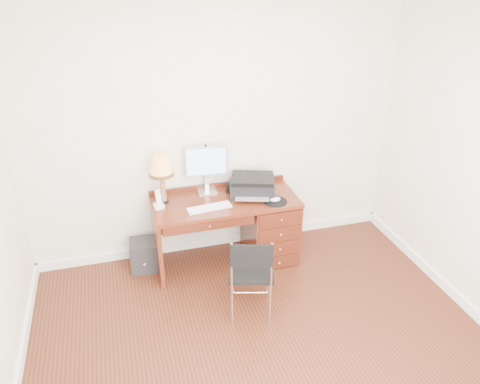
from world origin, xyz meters
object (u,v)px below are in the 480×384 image
object	(u,v)px
monitor	(206,164)
equipment_box	(144,255)
printer	(253,186)
leg_lamp	(161,169)
chair	(253,269)
phone	(159,203)
desk	(254,223)

from	to	relation	value
monitor	equipment_box	xyz separation A→B (m)	(-0.73, -0.15, -0.91)
printer	leg_lamp	size ratio (longest dim) A/B	1.07
printer	chair	size ratio (longest dim) A/B	0.64
phone	chair	xyz separation A→B (m)	(0.70, -0.93, -0.29)
leg_lamp	chair	world-z (taller)	leg_lamp
desk	printer	xyz separation A→B (m)	(-0.01, 0.05, 0.44)
monitor	phone	bearing A→B (deg)	-151.67
desk	monitor	xyz separation A→B (m)	(-0.46, 0.24, 0.66)
monitor	printer	bearing A→B (deg)	-17.32
monitor	leg_lamp	bearing A→B (deg)	-160.96
monitor	equipment_box	size ratio (longest dim) A/B	1.56
printer	phone	size ratio (longest dim) A/B	2.74
leg_lamp	equipment_box	size ratio (longest dim) A/B	1.55
phone	equipment_box	size ratio (longest dim) A/B	0.60
leg_lamp	chair	bearing A→B (deg)	-58.60
leg_lamp	phone	bearing A→B (deg)	-119.26
monitor	leg_lamp	distance (m)	0.49
monitor	chair	distance (m)	1.29
equipment_box	phone	bearing A→B (deg)	-17.77
leg_lamp	phone	world-z (taller)	leg_lamp
desk	printer	size ratio (longest dim) A/B	2.76
monitor	chair	bearing A→B (deg)	-76.24
printer	chair	distance (m)	1.06
chair	monitor	bearing A→B (deg)	114.00
leg_lamp	equipment_box	xyz separation A→B (m)	(-0.26, -0.03, -0.96)
monitor	equipment_box	world-z (taller)	monitor
desk	monitor	size ratio (longest dim) A/B	2.92
printer	desk	bearing A→B (deg)	-59.59
monitor	desk	bearing A→B (deg)	-21.77
chair	equipment_box	bearing A→B (deg)	147.58
printer	equipment_box	world-z (taller)	printer
leg_lamp	chair	size ratio (longest dim) A/B	0.60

